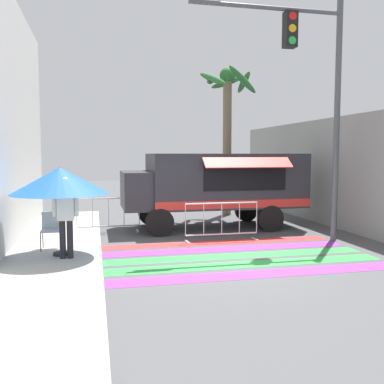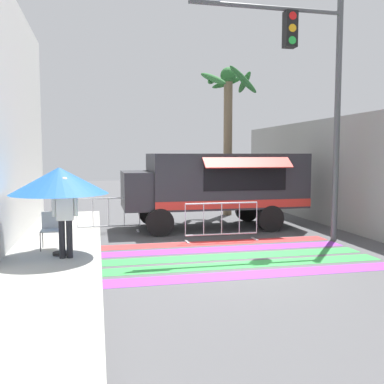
{
  "view_description": "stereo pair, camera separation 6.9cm",
  "coord_description": "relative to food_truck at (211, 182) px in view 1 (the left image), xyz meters",
  "views": [
    {
      "loc": [
        -2.99,
        -8.73,
        2.33
      ],
      "look_at": [
        -0.37,
        2.74,
        1.29
      ],
      "focal_mm": 40.0,
      "sensor_mm": 36.0,
      "label": 1
    },
    {
      "loc": [
        -2.93,
        -8.75,
        2.33
      ],
      "look_at": [
        -0.37,
        2.74,
        1.29
      ],
      "focal_mm": 40.0,
      "sensor_mm": 36.0,
      "label": 2
    }
  ],
  "objects": [
    {
      "name": "ground_plane",
      "position": [
        -0.6,
        -4.24,
        -1.45
      ],
      "size": [
        60.0,
        60.0,
        0.0
      ],
      "primitive_type": "plane",
      "color": "#4C4C4F"
    },
    {
      "name": "barricade_front",
      "position": [
        -0.28,
        -2.06,
        -0.93
      ],
      "size": [
        2.02,
        0.44,
        1.05
      ],
      "color": "#B7BABF",
      "rests_on": "ground_plane"
    },
    {
      "name": "vendor_person",
      "position": [
        -4.2,
        -3.75,
        -0.32
      ],
      "size": [
        0.53,
        0.23,
        1.72
      ],
      "rotation": [
        0.0,
        0.0,
        0.26
      ],
      "color": "black",
      "rests_on": "sidewalk_left"
    },
    {
      "name": "food_truck",
      "position": [
        0.0,
        0.0,
        0.0
      ],
      "size": [
        5.61,
        2.71,
        2.35
      ],
      "color": "#2D2D33",
      "rests_on": "ground_plane"
    },
    {
      "name": "palm_tree",
      "position": [
        1.36,
        2.7,
        2.47
      ],
      "size": [
        2.17,
        2.04,
        5.6
      ],
      "color": "#7A664C",
      "rests_on": "ground_plane"
    },
    {
      "name": "concrete_wall_right",
      "position": [
        3.91,
        -1.24,
        0.3
      ],
      "size": [
        0.2,
        16.0,
        3.51
      ],
      "color": "gray",
      "rests_on": "ground_plane"
    },
    {
      "name": "barricade_side",
      "position": [
        -3.22,
        -0.09,
        -0.93
      ],
      "size": [
        1.86,
        0.44,
        1.05
      ],
      "color": "#B7BABF",
      "rests_on": "ground_plane"
    },
    {
      "name": "traffic_signal_pole",
      "position": [
        1.98,
        -2.56,
        2.92
      ],
      "size": [
        4.25,
        0.29,
        6.46
      ],
      "color": "#515456",
      "rests_on": "ground_plane"
    },
    {
      "name": "folding_chair",
      "position": [
        -4.59,
        -2.7,
        -0.79
      ],
      "size": [
        0.46,
        0.46,
        0.85
      ],
      "rotation": [
        0.0,
        0.0,
        0.12
      ],
      "color": "#4C4C51",
      "rests_on": "sidewalk_left"
    },
    {
      "name": "crosswalk_painted",
      "position": [
        -0.6,
        -3.79,
        -1.44
      ],
      "size": [
        6.4,
        3.6,
        0.01
      ],
      "color": "purple",
      "rests_on": "ground_plane"
    },
    {
      "name": "patio_umbrella",
      "position": [
        -4.33,
        -3.43,
        0.32
      ],
      "size": [
        2.09,
        2.09,
        1.91
      ],
      "color": "black",
      "rests_on": "sidewalk_left"
    }
  ]
}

